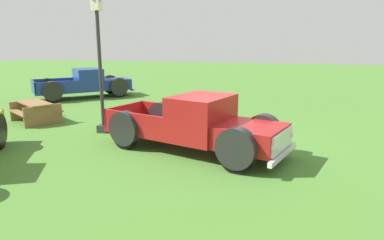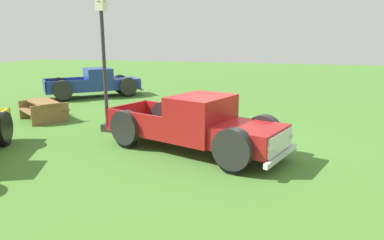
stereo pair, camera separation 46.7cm
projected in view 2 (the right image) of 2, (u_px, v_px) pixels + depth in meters
The scene contains 5 objects.
ground_plane at pixel (217, 144), 10.50m from camera, with size 80.00×80.00×0.00m, color #477A2D.
pickup_truck_foreground at pixel (203, 126), 9.54m from camera, with size 3.43×5.62×1.62m.
pickup_truck_behind_right at pixel (100, 83), 19.41m from camera, with size 4.93×5.01×1.59m.
lamp_post_near at pixel (104, 64), 11.54m from camera, with size 0.36×0.36×4.47m.
picnic_table at pixel (43, 108), 13.61m from camera, with size 2.21×2.31×0.78m.
Camera 2 is at (-9.84, -2.26, 3.09)m, focal length 32.14 mm.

